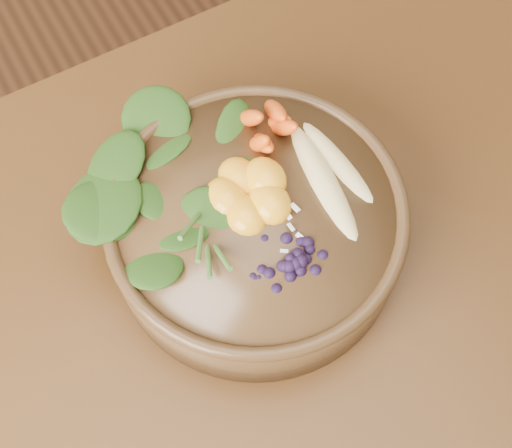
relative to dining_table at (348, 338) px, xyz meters
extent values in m
plane|color=#381E0F|center=(0.00, 0.00, -0.66)|extent=(4.00, 4.00, 0.00)
cube|color=#45270D|center=(0.00, 0.00, 0.07)|extent=(1.60, 0.90, 0.04)
cylinder|color=#48311A|center=(-0.06, 0.12, 0.13)|extent=(0.32, 0.32, 0.08)
ellipsoid|color=#E0CC84|center=(0.05, 0.13, 0.19)|extent=(0.04, 0.16, 0.03)
ellipsoid|color=#E0CC84|center=(0.02, 0.12, 0.19)|extent=(0.05, 0.16, 0.03)
camera|label=1|loc=(-0.22, -0.17, 0.81)|focal=50.00mm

